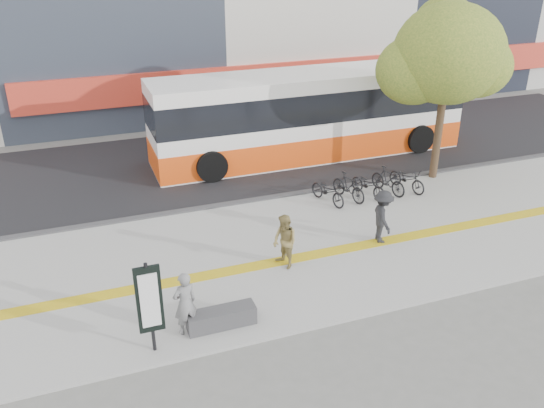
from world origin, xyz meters
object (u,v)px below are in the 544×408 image
object	(u,v)px
pedestrian_tan	(285,242)
bench	(221,318)
signboard	(149,301)
seated_woman	(185,303)
street_tree	(446,56)
pedestrian_dark	(383,217)
bus	(309,117)

from	to	relation	value
pedestrian_tan	bench	bearing A→B (deg)	-65.49
bench	pedestrian_tan	xyz separation A→B (m)	(2.32, 1.93, 0.54)
signboard	seated_woman	distance (m)	1.02
bench	signboard	xyz separation A→B (m)	(-1.60, -0.31, 1.06)
street_tree	pedestrian_tan	distance (m)	9.27
street_tree	pedestrian_dark	size ratio (longest dim) A/B	3.92
seated_woman	pedestrian_tan	bearing A→B (deg)	-164.76
street_tree	pedestrian_dark	bearing A→B (deg)	-138.74
seated_woman	bus	bearing A→B (deg)	-142.36
bench	pedestrian_tan	bearing A→B (deg)	39.82
signboard	bus	distance (m)	12.81
pedestrian_dark	bench	bearing A→B (deg)	124.22
signboard	pedestrian_dark	bearing A→B (deg)	19.86
street_tree	seated_woman	size ratio (longest dim) A/B	4.05
pedestrian_tan	bus	bearing A→B (deg)	136.95
seated_woman	pedestrian_tan	xyz separation A→B (m)	(3.12, 1.86, -0.02)
street_tree	pedestrian_dark	xyz separation A→B (m)	(-4.29, -3.77, -3.63)
bus	seated_woman	bearing A→B (deg)	-126.80
street_tree	bus	distance (m)	5.76
signboard	pedestrian_tan	distance (m)	4.54
seated_woman	pedestrian_dark	distance (m)	6.65
bus	pedestrian_tan	distance (m)	8.81
bench	bus	size ratio (longest dim) A/B	0.13
bus	pedestrian_dark	distance (m)	7.54
bench	bus	xyz separation A→B (m)	(6.40, 9.70, 1.34)
pedestrian_dark	seated_woman	bearing A→B (deg)	121.01
street_tree	pedestrian_tan	size ratio (longest dim) A/B	4.15
seated_woman	pedestrian_tan	size ratio (longest dim) A/B	1.02
street_tree	bench	bearing A→B (deg)	-148.38
bench	pedestrian_tan	distance (m)	3.06
street_tree	seated_woman	distance (m)	12.68
street_tree	bus	size ratio (longest dim) A/B	0.50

